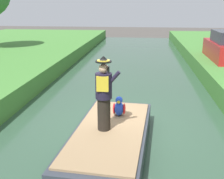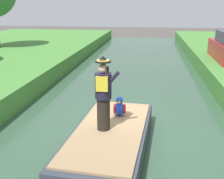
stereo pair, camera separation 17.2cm
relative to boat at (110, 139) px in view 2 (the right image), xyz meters
The scene contains 5 objects.
ground_plane 1.12m from the boat, 90.00° to the left, with size 80.00×80.00×0.00m, color #4C4742.
canal_water 1.10m from the boat, 90.00° to the left, with size 7.12×48.00×0.10m, color #33513D.
boat is the anchor object (origin of this frame).
person_pirate 1.24m from the boat, 159.09° to the right, with size 0.61×0.42×1.85m.
parrot_plush 1.04m from the boat, 80.95° to the left, with size 0.36×0.34×0.57m.
Camera 2 is at (0.93, -7.24, 3.70)m, focal length 43.84 mm.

